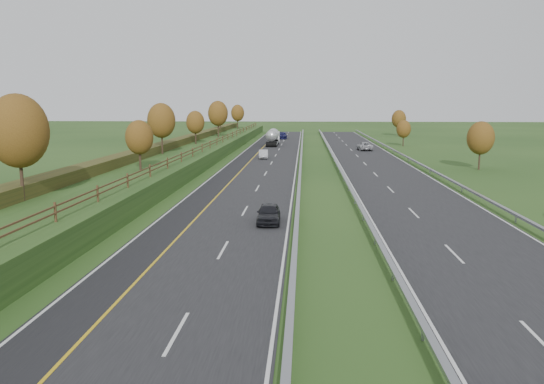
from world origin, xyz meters
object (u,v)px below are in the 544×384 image
Objects in this scene: car_small_far at (282,135)px; road_tanker at (273,137)px; car_dark_near at (269,213)px; car_silver_mid at (263,154)px; car_oncoming at (365,146)px.

road_tanker is at bearing -93.98° from car_small_far.
car_dark_near is 95.67m from car_small_far.
car_silver_mid is (0.11, -27.46, -1.13)m from road_tanker.
car_small_far is (1.08, 48.45, 0.13)m from car_silver_mid.
car_oncoming is at bearing 75.81° from car_dark_near.
car_small_far is 36.36m from car_oncoming.
car_silver_mid is 48.46m from car_small_far.
road_tanker is at bearing -34.03° from car_oncoming.
car_small_far is 1.04× the size of car_oncoming.
car_oncoming is at bearing -62.55° from car_small_far.
car_dark_near is 65.14m from car_oncoming.
car_oncoming reaches higher than car_silver_mid.
car_small_far is at bearing 86.75° from road_tanker.
car_silver_mid is 0.77× the size of car_oncoming.
car_dark_near is 47.35m from car_silver_mid.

